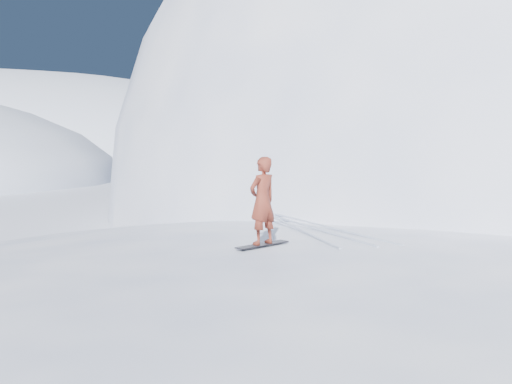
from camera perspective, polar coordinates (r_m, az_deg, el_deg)
near_ridge at (r=13.83m, az=14.21°, el=-14.97°), size 36.00×28.00×4.80m
peak_shoulder at (r=32.55m, az=17.42°, el=-3.37°), size 28.00×24.00×18.00m
wind_bumps at (r=12.56m, az=8.94°, el=-17.01°), size 16.00×14.40×1.00m
snowboard at (r=12.77m, az=0.65°, el=-5.28°), size 1.32×1.03×0.02m
snowboarder at (r=12.63m, az=0.66°, el=-0.87°), size 0.85×0.79×1.95m
board_tracks at (r=15.34m, az=5.65°, el=-3.49°), size 2.20×5.97×0.04m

